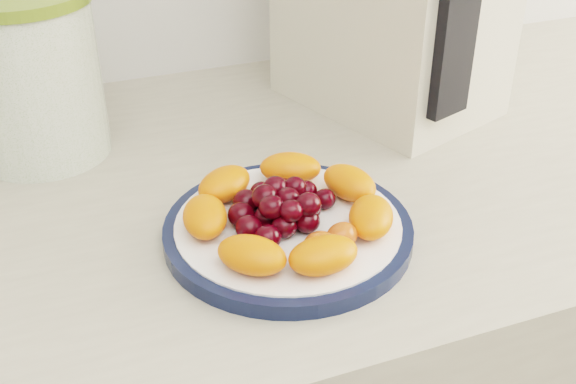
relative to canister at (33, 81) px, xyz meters
name	(u,v)px	position (x,y,z in m)	size (l,w,h in m)	color
plate_rim	(288,231)	(0.19, -0.25, -0.08)	(0.23, 0.23, 0.01)	#0F1833
plate_face	(288,230)	(0.19, -0.25, -0.08)	(0.21, 0.21, 0.02)	white
canister	(33,81)	(0.00, 0.00, 0.00)	(0.14, 0.14, 0.17)	#386310
appliance_panel	(458,10)	(0.42, -0.15, 0.07)	(0.05, 0.02, 0.23)	black
fruit_plate	(287,209)	(0.19, -0.25, -0.05)	(0.20, 0.20, 0.04)	#F64F0E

